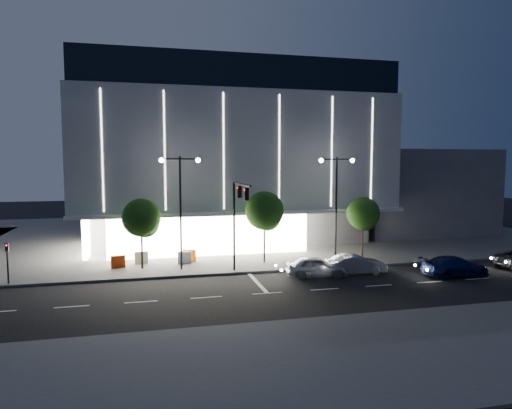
{
  "coord_description": "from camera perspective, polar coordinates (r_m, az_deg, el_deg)",
  "views": [
    {
      "loc": [
        -5.5,
        -29.66,
        8.48
      ],
      "look_at": [
        3.41,
        7.55,
        5.0
      ],
      "focal_mm": 32.0,
      "sensor_mm": 36.0,
      "label": 1
    }
  ],
  "objects": [
    {
      "name": "ground",
      "position": [
        31.33,
        -2.89,
        -10.51
      ],
      "size": [
        160.0,
        160.0,
        0.0
      ],
      "primitive_type": "plane",
      "color": "black",
      "rests_on": "ground"
    },
    {
      "name": "sidewalk_museum",
      "position": [
        55.32,
        -2.37,
        -3.54
      ],
      "size": [
        70.0,
        40.0,
        0.15
      ],
      "primitive_type": "cube",
      "color": "#474747",
      "rests_on": "ground"
    },
    {
      "name": "sidewalk_near",
      "position": [
        22.2,
        16.73,
        -17.28
      ],
      "size": [
        70.0,
        10.0,
        0.15
      ],
      "primitive_type": "cube",
      "color": "#474747",
      "rests_on": "ground"
    },
    {
      "name": "museum",
      "position": [
        52.66,
        -4.22,
        6.05
      ],
      "size": [
        30.0,
        25.8,
        18.0
      ],
      "color": "#4C4C51",
      "rests_on": "ground"
    },
    {
      "name": "annex_building",
      "position": [
        62.32,
        16.93,
        1.77
      ],
      "size": [
        16.0,
        20.0,
        10.0
      ],
      "primitive_type": "cube",
      "color": "#4C4C51",
      "rests_on": "ground"
    },
    {
      "name": "traffic_mast",
      "position": [
        33.81,
        -2.31,
        -0.67
      ],
      "size": [
        0.33,
        5.89,
        7.07
      ],
      "color": "black",
      "rests_on": "ground"
    },
    {
      "name": "street_lamp_west",
      "position": [
        35.83,
        -9.43,
        1.09
      ],
      "size": [
        3.16,
        0.36,
        9.0
      ],
      "color": "black",
      "rests_on": "ground"
    },
    {
      "name": "street_lamp_east",
      "position": [
        38.96,
        10.01,
        1.41
      ],
      "size": [
        3.16,
        0.36,
        9.0
      ],
      "color": "black",
      "rests_on": "ground"
    },
    {
      "name": "ped_signal_far",
      "position": [
        36.06,
        -28.64,
        -5.98
      ],
      "size": [
        0.22,
        0.24,
        3.0
      ],
      "color": "black",
      "rests_on": "ground"
    },
    {
      "name": "tree_left",
      "position": [
        36.95,
        -14.11,
        -1.87
      ],
      "size": [
        3.02,
        3.02,
        5.72
      ],
      "color": "black",
      "rests_on": "ground"
    },
    {
      "name": "tree_mid",
      "position": [
        38.12,
        1.09,
        -1.05
      ],
      "size": [
        3.25,
        3.25,
        6.15
      ],
      "color": "black",
      "rests_on": "ground"
    },
    {
      "name": "tree_right",
      "position": [
        41.35,
        13.25,
        -1.32
      ],
      "size": [
        2.91,
        2.91,
        5.51
      ],
      "color": "black",
      "rests_on": "ground"
    },
    {
      "name": "car_lead",
      "position": [
        34.71,
        7.48,
        -7.7
      ],
      "size": [
        4.65,
        2.36,
        1.52
      ],
      "primitive_type": "imported",
      "rotation": [
        0.0,
        0.0,
        1.44
      ],
      "color": "#9FA2A7",
      "rests_on": "ground"
    },
    {
      "name": "car_second",
      "position": [
        36.06,
        12.4,
        -7.3
      ],
      "size": [
        4.6,
        1.74,
        1.5
      ],
      "primitive_type": "imported",
      "rotation": [
        0.0,
        0.0,
        1.54
      ],
      "color": "#B5B9BE",
      "rests_on": "ground"
    },
    {
      "name": "car_third",
      "position": [
        37.68,
        23.6,
        -7.08
      ],
      "size": [
        5.23,
        2.24,
        1.5
      ],
      "primitive_type": "imported",
      "rotation": [
        0.0,
        0.0,
        1.6
      ],
      "color": "#151D50",
      "rests_on": "ground"
    },
    {
      "name": "barrier_a",
      "position": [
        38.18,
        -16.85,
        -6.86
      ],
      "size": [
        1.13,
        0.5,
        1.0
      ],
      "primitive_type": "cube",
      "rotation": [
        0.0,
        0.0,
        0.24
      ],
      "color": "#E13D0C",
      "rests_on": "sidewalk_museum"
    },
    {
      "name": "barrier_b",
      "position": [
        39.29,
        -14.14,
        -6.46
      ],
      "size": [
        1.12,
        0.38,
        1.0
      ],
      "primitive_type": "cube",
      "rotation": [
        0.0,
        0.0,
        0.12
      ],
      "color": "white",
      "rests_on": "sidewalk_museum"
    },
    {
      "name": "barrier_c",
      "position": [
        39.37,
        -8.33,
        -6.33
      ],
      "size": [
        1.12,
        0.57,
        1.0
      ],
      "primitive_type": "cube",
      "rotation": [
        0.0,
        0.0,
        -0.31
      ],
      "color": "#DC600C",
      "rests_on": "sidewalk_museum"
    },
    {
      "name": "barrier_d",
      "position": [
        38.6,
        -8.94,
        -6.57
      ],
      "size": [
        1.1,
        0.27,
        1.0
      ],
      "primitive_type": "cube",
      "rotation": [
        0.0,
        0.0,
        -0.02
      ],
      "color": "white",
      "rests_on": "sidewalk_museum"
    }
  ]
}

